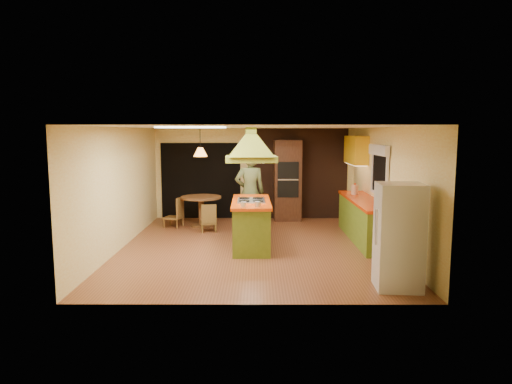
{
  "coord_description": "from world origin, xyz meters",
  "views": [
    {
      "loc": [
        0.08,
        -9.38,
        2.41
      ],
      "look_at": [
        0.04,
        0.11,
        1.15
      ],
      "focal_mm": 32.0,
      "sensor_mm": 36.0,
      "label": 1
    }
  ],
  "objects_px": {
    "canister_large": "(355,190)",
    "man": "(250,192)",
    "kitchen_island": "(251,223)",
    "dining_table": "(201,205)",
    "refrigerator": "(399,237)",
    "wall_oven": "(287,180)"
  },
  "relations": [
    {
      "from": "canister_large",
      "to": "refrigerator",
      "type": "bearing_deg",
      "value": -92.32
    },
    {
      "from": "kitchen_island",
      "to": "canister_large",
      "type": "distance_m",
      "value": 2.87
    },
    {
      "from": "dining_table",
      "to": "canister_large",
      "type": "xyz_separation_m",
      "value": [
        3.76,
        -0.71,
        0.49
      ]
    },
    {
      "from": "wall_oven",
      "to": "canister_large",
      "type": "relative_size",
      "value": 9.47
    },
    {
      "from": "dining_table",
      "to": "man",
      "type": "bearing_deg",
      "value": -31.5
    },
    {
      "from": "kitchen_island",
      "to": "canister_large",
      "type": "height_order",
      "value": "canister_large"
    },
    {
      "from": "refrigerator",
      "to": "wall_oven",
      "type": "relative_size",
      "value": 0.75
    },
    {
      "from": "refrigerator",
      "to": "dining_table",
      "type": "relative_size",
      "value": 1.59
    },
    {
      "from": "man",
      "to": "canister_large",
      "type": "distance_m",
      "value": 2.51
    },
    {
      "from": "kitchen_island",
      "to": "wall_oven",
      "type": "relative_size",
      "value": 0.91
    },
    {
      "from": "man",
      "to": "refrigerator",
      "type": "height_order",
      "value": "man"
    },
    {
      "from": "kitchen_island",
      "to": "refrigerator",
      "type": "distance_m",
      "value": 3.46
    },
    {
      "from": "wall_oven",
      "to": "canister_large",
      "type": "xyz_separation_m",
      "value": [
        1.51,
        -1.55,
        -0.06
      ]
    },
    {
      "from": "wall_oven",
      "to": "canister_large",
      "type": "distance_m",
      "value": 2.16
    },
    {
      "from": "refrigerator",
      "to": "dining_table",
      "type": "xyz_separation_m",
      "value": [
        -3.6,
        4.67,
        -0.27
      ]
    },
    {
      "from": "kitchen_island",
      "to": "dining_table",
      "type": "xyz_separation_m",
      "value": [
        -1.31,
        2.11,
        0.05
      ]
    },
    {
      "from": "kitchen_island",
      "to": "dining_table",
      "type": "height_order",
      "value": "kitchen_island"
    },
    {
      "from": "man",
      "to": "wall_oven",
      "type": "relative_size",
      "value": 0.9
    },
    {
      "from": "kitchen_island",
      "to": "canister_large",
      "type": "xyz_separation_m",
      "value": [
        2.46,
        1.39,
        0.54
      ]
    },
    {
      "from": "refrigerator",
      "to": "wall_oven",
      "type": "height_order",
      "value": "wall_oven"
    },
    {
      "from": "canister_large",
      "to": "man",
      "type": "bearing_deg",
      "value": -178.69
    },
    {
      "from": "man",
      "to": "refrigerator",
      "type": "distance_m",
      "value": 4.56
    }
  ]
}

